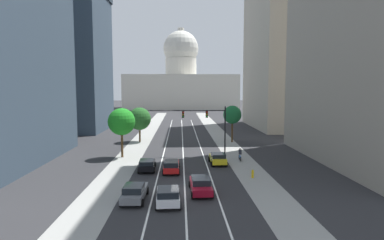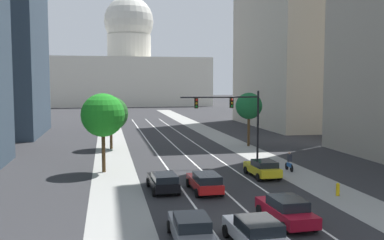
% 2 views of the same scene
% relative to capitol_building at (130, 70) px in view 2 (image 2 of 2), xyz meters
% --- Properties ---
extents(ground_plane, '(400.00, 400.00, 0.00)m').
position_rel_capitol_building_xyz_m(ground_plane, '(0.00, -89.95, -12.10)').
color(ground_plane, '#2B2B2D').
extents(sidewalk_left, '(3.74, 130.00, 0.01)m').
position_rel_capitol_building_xyz_m(sidewalk_left, '(-7.68, -94.95, -12.09)').
color(sidewalk_left, gray).
rests_on(sidewalk_left, ground).
extents(sidewalk_right, '(3.74, 130.00, 0.01)m').
position_rel_capitol_building_xyz_m(sidewalk_right, '(7.68, -94.95, -12.09)').
color(sidewalk_right, gray).
rests_on(sidewalk_right, ground).
extents(lane_stripe_left, '(0.16, 90.00, 0.01)m').
position_rel_capitol_building_xyz_m(lane_stripe_left, '(-2.90, -104.95, -12.09)').
color(lane_stripe_left, white).
rests_on(lane_stripe_left, ground).
extents(lane_stripe_center, '(0.16, 90.00, 0.01)m').
position_rel_capitol_building_xyz_m(lane_stripe_center, '(0.00, -104.95, -12.09)').
color(lane_stripe_center, white).
rests_on(lane_stripe_center, ground).
extents(lane_stripe_right, '(0.16, 90.00, 0.01)m').
position_rel_capitol_building_xyz_m(lane_stripe_right, '(2.90, -104.95, -12.09)').
color(lane_stripe_right, white).
rests_on(lane_stripe_right, ground).
extents(office_tower_far_right, '(16.89, 28.07, 41.38)m').
position_rel_capitol_building_xyz_m(office_tower_far_right, '(25.92, -79.24, 8.63)').
color(office_tower_far_right, '#B7AD99').
rests_on(office_tower_far_right, ground).
extents(capitol_building, '(52.96, 28.12, 38.64)m').
position_rel_capitol_building_xyz_m(capitol_building, '(0.00, 0.00, 0.00)').
color(capitol_building, beige).
rests_on(capitol_building, ground).
extents(car_white, '(2.22, 4.14, 1.48)m').
position_rel_capitol_building_xyz_m(car_white, '(-1.44, -133.18, -11.31)').
color(car_white, silver).
rests_on(car_white, ground).
extents(car_black, '(2.09, 4.42, 1.39)m').
position_rel_capitol_building_xyz_m(car_black, '(-4.35, -121.81, -11.36)').
color(car_black, black).
rests_on(car_black, ground).
extents(car_gray, '(2.08, 4.64, 1.47)m').
position_rel_capitol_building_xyz_m(car_gray, '(-4.36, -132.11, -11.34)').
color(car_gray, slate).
rests_on(car_gray, ground).
extents(car_yellow, '(2.10, 4.28, 1.46)m').
position_rel_capitol_building_xyz_m(car_yellow, '(4.36, -118.82, -11.33)').
color(car_yellow, yellow).
rests_on(car_yellow, ground).
extents(car_red, '(2.00, 4.63, 1.45)m').
position_rel_capitol_building_xyz_m(car_red, '(-1.45, -122.67, -11.33)').
color(car_red, red).
rests_on(car_red, ground).
extents(car_crimson, '(2.13, 4.82, 1.48)m').
position_rel_capitol_building_xyz_m(car_crimson, '(1.45, -130.20, -11.33)').
color(car_crimson, maroon).
rests_on(car_crimson, ground).
extents(traffic_signal_mast, '(7.73, 0.39, 7.04)m').
position_rel_capitol_building_xyz_m(traffic_signal_mast, '(3.75, -112.75, -7.09)').
color(traffic_signal_mast, black).
rests_on(traffic_signal_mast, ground).
extents(fire_hydrant, '(0.26, 0.35, 0.91)m').
position_rel_capitol_building_xyz_m(fire_hydrant, '(7.38, -125.41, -11.63)').
color(fire_hydrant, yellow).
rests_on(fire_hydrant, ground).
extents(cyclist, '(0.36, 1.70, 1.72)m').
position_rel_capitol_building_xyz_m(cyclist, '(7.57, -116.91, -11.25)').
color(cyclist, black).
rests_on(cyclist, ground).
extents(street_tree_near_left, '(4.09, 4.09, 6.24)m').
position_rel_capitol_building_xyz_m(street_tree_near_left, '(-7.77, -100.71, -7.91)').
color(street_tree_near_left, '#51381E').
rests_on(street_tree_near_left, ground).
extents(street_tree_mid_left, '(3.79, 3.79, 6.92)m').
position_rel_capitol_building_xyz_m(street_tree_mid_left, '(-8.58, -114.13, -7.09)').
color(street_tree_mid_left, '#51381E').
rests_on(street_tree_mid_left, ground).
extents(street_tree_near_right, '(3.26, 3.26, 6.61)m').
position_rel_capitol_building_xyz_m(street_tree_near_right, '(8.91, -101.82, -7.15)').
color(street_tree_near_right, '#51381E').
rests_on(street_tree_near_right, ground).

